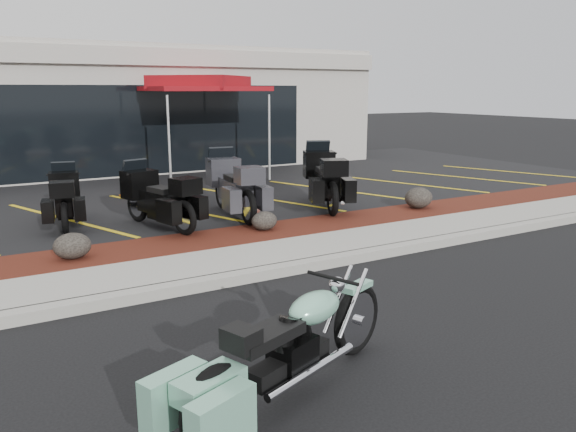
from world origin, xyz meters
TOP-DOWN VIEW (x-y plane):
  - ground at (0.00, 0.00)m, footprint 90.00×90.00m
  - curb at (0.00, 0.90)m, footprint 24.00×0.25m
  - sidewalk at (0.00, 1.60)m, footprint 24.00×1.20m
  - mulch_bed at (0.00, 2.80)m, footprint 24.00×1.20m
  - upper_lot at (0.00, 8.20)m, footprint 26.00×9.60m
  - dealership_building at (0.00, 14.47)m, footprint 18.00×8.16m
  - boulder_left at (-2.54, 2.73)m, footprint 0.56×0.47m
  - boulder_mid at (0.82, 2.87)m, footprint 0.48×0.40m
  - boulder_right at (4.62, 2.94)m, footprint 0.64×0.53m
  - hero_cruiser at (-0.49, -1.72)m, footprint 2.88×1.67m
  - touring_black_front at (-2.15, 5.79)m, footprint 1.07×2.05m
  - touring_black_mid at (-1.01, 4.73)m, footprint 1.38×2.25m
  - touring_grey at (0.91, 5.03)m, footprint 1.11×2.38m
  - touring_black_rear at (3.24, 4.84)m, footprint 1.76×2.56m
  - traffic_cone at (-0.51, 7.55)m, footprint 0.34×0.34m
  - popup_canopy at (2.21, 9.51)m, footprint 3.93×3.93m

SIDE VIEW (x-z plane):
  - ground at x=0.00m, z-range 0.00..0.00m
  - curb at x=0.00m, z-range 0.00..0.15m
  - sidewalk at x=0.00m, z-range 0.00..0.15m
  - upper_lot at x=0.00m, z-range 0.00..0.15m
  - mulch_bed at x=0.00m, z-range 0.00..0.16m
  - boulder_mid at x=0.82m, z-range 0.16..0.50m
  - boulder_left at x=-2.54m, z-range 0.16..0.56m
  - traffic_cone at x=-0.51m, z-range 0.15..0.60m
  - boulder_right at x=4.62m, z-range 0.16..0.61m
  - hero_cruiser at x=-0.49m, z-range 0.00..0.99m
  - touring_black_front at x=-2.15m, z-range 0.15..1.29m
  - touring_black_mid at x=-1.01m, z-range 0.15..1.38m
  - touring_grey at x=0.91m, z-range 0.15..1.49m
  - touring_black_rear at x=3.24m, z-range 0.15..1.54m
  - dealership_building at x=0.00m, z-range 0.01..4.01m
  - popup_canopy at x=2.21m, z-range 1.34..4.24m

